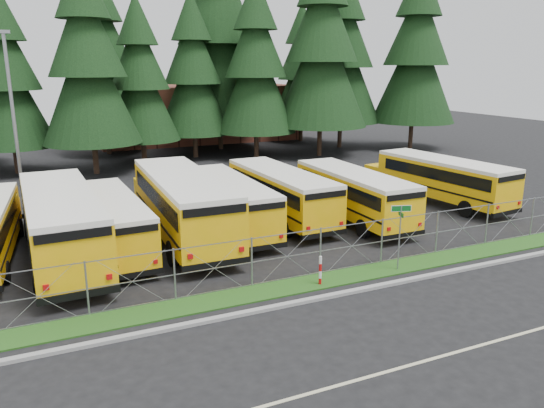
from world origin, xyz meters
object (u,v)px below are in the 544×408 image
(bus_5, at_px, (278,195))
(bus_2, at_px, (111,224))
(street_sign, at_px, (400,224))
(striped_bollard, at_px, (320,271))
(bus_1, at_px, (61,225))
(bus_east, at_px, (439,181))
(bus_6, at_px, (350,195))
(bus_4, at_px, (227,204))
(light_standard, at_px, (13,115))
(bus_3, at_px, (181,206))

(bus_5, bearing_deg, bus_2, -172.21)
(street_sign, height_order, striped_bollard, street_sign)
(bus_1, height_order, bus_east, bus_1)
(bus_6, bearing_deg, bus_2, 179.76)
(bus_east, bearing_deg, bus_4, 172.36)
(bus_east, height_order, light_standard, light_standard)
(bus_3, bearing_deg, striped_bollard, -66.11)
(bus_4, xyz_separation_m, light_standard, (-9.62, 8.82, 4.15))
(bus_2, xyz_separation_m, bus_6, (12.68, -0.14, 0.07))
(bus_6, bearing_deg, bus_east, 7.46)
(bus_2, height_order, bus_4, bus_4)
(bus_1, height_order, striped_bollard, bus_1)
(bus_2, height_order, bus_east, bus_east)
(bus_6, bearing_deg, street_sign, -106.65)
(bus_4, relative_size, street_sign, 3.67)
(bus_5, relative_size, light_standard, 1.05)
(bus_5, bearing_deg, bus_east, -6.50)
(bus_2, height_order, light_standard, light_standard)
(bus_3, distance_m, bus_east, 16.21)
(bus_4, bearing_deg, bus_2, -170.69)
(bus_4, relative_size, bus_east, 0.97)
(bus_6, height_order, light_standard, light_standard)
(light_standard, bearing_deg, bus_2, -69.22)
(bus_3, xyz_separation_m, street_sign, (7.03, -7.93, 0.41))
(bus_5, xyz_separation_m, bus_6, (3.56, -1.70, -0.02))
(bus_4, bearing_deg, street_sign, -61.07)
(striped_bollard, bearing_deg, bus_1, 141.43)
(bus_6, distance_m, striped_bollard, 9.41)
(bus_1, relative_size, bus_east, 1.13)
(striped_bollard, xyz_separation_m, light_standard, (-10.45, 17.17, 4.90))
(street_sign, bearing_deg, bus_3, 131.54)
(bus_1, relative_size, bus_6, 1.15)
(bus_2, bearing_deg, bus_1, -172.83)
(bus_east, distance_m, light_standard, 25.37)
(bus_3, xyz_separation_m, bus_east, (16.21, 0.17, -0.22))
(bus_5, distance_m, bus_east, 10.55)
(street_sign, xyz_separation_m, light_standard, (-14.16, 17.14, 3.47))
(bus_2, xyz_separation_m, bus_east, (19.64, 0.72, 0.09))
(bus_6, bearing_deg, bus_5, 154.80)
(striped_bollard, relative_size, light_standard, 0.12)
(street_sign, bearing_deg, bus_1, 150.74)
(bus_4, bearing_deg, bus_3, -170.74)
(bus_4, height_order, bus_east, bus_east)
(striped_bollard, bearing_deg, bus_east, 32.22)
(bus_3, xyz_separation_m, bus_6, (9.25, -0.69, -0.25))
(bus_1, distance_m, striped_bollard, 11.38)
(street_sign, height_order, light_standard, light_standard)
(bus_1, distance_m, bus_4, 8.14)
(light_standard, bearing_deg, striped_bollard, -58.67)
(bus_2, height_order, bus_5, bus_5)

